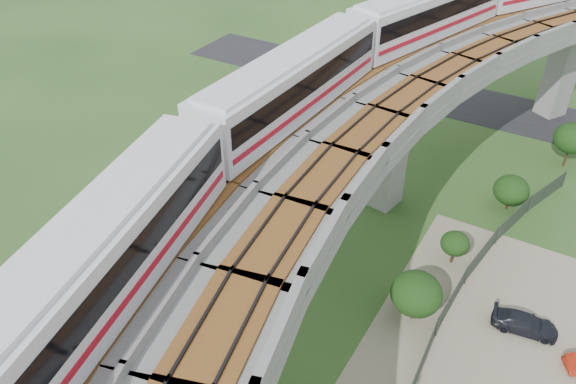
{
  "coord_description": "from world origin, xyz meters",
  "views": [
    {
      "loc": [
        12.0,
        -22.43,
        25.26
      ],
      "look_at": [
        -0.57,
        -1.12,
        7.5
      ],
      "focal_mm": 35.0,
      "sensor_mm": 36.0,
      "label": 1
    }
  ],
  "objects": [
    {
      "name": "ground",
      "position": [
        0.0,
        0.0,
        0.0
      ],
      "size": [
        160.0,
        160.0,
        0.0
      ],
      "primitive_type": "plane",
      "color": "#2E5221",
      "rests_on": "ground"
    },
    {
      "name": "asphalt_road",
      "position": [
        0.0,
        30.0,
        0.01
      ],
      "size": [
        60.0,
        8.0,
        0.03
      ],
      "primitive_type": "cube",
      "color": "#232326",
      "rests_on": "ground"
    },
    {
      "name": "viaduct",
      "position": [
        3.84,
        0.0,
        9.05
      ],
      "size": [
        19.58,
        73.98,
        11.4
      ],
      "color": "#99968E",
      "rests_on": "ground"
    },
    {
      "name": "metro_train",
      "position": [
        0.97,
        8.58,
        12.31
      ],
      "size": [
        15.21,
        60.66,
        3.64
      ],
      "color": "white",
      "rests_on": "ground"
    },
    {
      "name": "fence",
      "position": [
        9.75,
        0.0,
        0.75
      ],
      "size": [
        3.87,
        38.73,
        1.5
      ],
      "color": "#2D382D",
      "rests_on": "ground"
    },
    {
      "name": "tree_0",
      "position": [
        11.83,
        22.6,
        2.65
      ],
      "size": [
        2.86,
        2.86,
        3.87
      ],
      "color": "#382314",
      "rests_on": "ground"
    },
    {
      "name": "tree_1",
      "position": [
        9.13,
        14.33,
        1.67
      ],
      "size": [
        2.53,
        2.53,
        2.74
      ],
      "color": "#382314",
      "rests_on": "ground"
    },
    {
      "name": "tree_2",
      "position": [
        7.38,
        6.5,
        1.61
      ],
      "size": [
        1.86,
        1.86,
        2.41
      ],
      "color": "#382314",
      "rests_on": "ground"
    },
    {
      "name": "tree_3",
      "position": [
        6.86,
        0.61,
        2.04
      ],
      "size": [
        2.97,
        2.97,
        3.3
      ],
      "color": "#382314",
      "rests_on": "ground"
    },
    {
      "name": "car_dark",
      "position": [
        12.68,
        3.0,
        0.57
      ],
      "size": [
        3.83,
        2.03,
        1.06
      ],
      "primitive_type": "imported",
      "rotation": [
        0.0,
        0.0,
        1.73
      ],
      "color": "black",
      "rests_on": "dirt_lot"
    }
  ]
}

